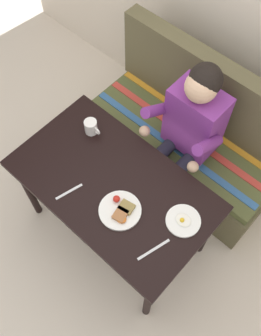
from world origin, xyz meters
TOP-DOWN VIEW (x-y plane):
  - ground_plane at (0.00, 0.00)m, footprint 8.00×8.00m
  - table at (0.00, 0.00)m, footprint 1.20×0.70m
  - couch at (0.00, 0.76)m, footprint 1.44×0.56m
  - person at (0.08, 0.59)m, footprint 0.45×0.61m
  - plate_breakfast at (0.15, -0.10)m, footprint 0.24×0.24m
  - plate_eggs at (0.44, 0.09)m, footprint 0.19×0.19m
  - coffee_mug at (-0.35, 0.18)m, footprint 0.12×0.08m
  - fork at (-0.15, -0.21)m, footprint 0.06×0.17m
  - knife at (0.43, -0.14)m, footprint 0.07×0.20m

SIDE VIEW (x-z plane):
  - ground_plane at x=0.00m, z-range 0.00..0.00m
  - couch at x=0.00m, z-range -0.17..0.83m
  - table at x=0.00m, z-range 0.28..1.01m
  - fork at x=-0.15m, z-range 0.73..0.73m
  - knife at x=0.43m, z-range 0.73..0.73m
  - plate_eggs at x=0.44m, z-range 0.72..0.76m
  - person at x=0.08m, z-range 0.13..1.35m
  - plate_breakfast at x=0.15m, z-range 0.72..0.77m
  - coffee_mug at x=-0.35m, z-range 0.73..0.83m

